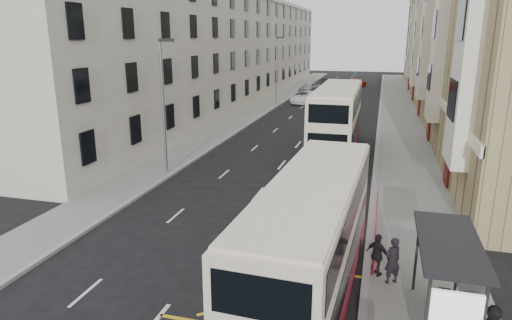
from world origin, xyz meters
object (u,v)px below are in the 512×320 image
(double_decker_front, at_px, (312,243))
(pedestrian_near, at_px, (392,260))
(bus_shelter, at_px, (455,272))
(pedestrian_far, at_px, (377,255))
(white_van, at_px, (307,97))
(car_red, at_px, (357,83))
(street_lamp_far, at_px, (277,67))
(double_decker_rear, at_px, (337,120))
(car_dark, at_px, (326,82))
(car_silver, at_px, (309,88))
(street_lamp_near, at_px, (164,100))

(double_decker_front, distance_m, pedestrian_near, 3.32)
(bus_shelter, height_order, double_decker_front, double_decker_front)
(bus_shelter, xyz_separation_m, pedestrian_far, (-1.99, 2.91, -1.21))
(pedestrian_far, height_order, white_van, pedestrian_far)
(car_red, bearing_deg, double_decker_front, 109.30)
(street_lamp_far, distance_m, double_decker_front, 43.13)
(car_red, bearing_deg, pedestrian_near, 111.62)
(bus_shelter, height_order, street_lamp_far, street_lamp_far)
(white_van, bearing_deg, double_decker_rear, -56.83)
(pedestrian_near, distance_m, car_dark, 63.71)
(bus_shelter, height_order, car_dark, bus_shelter)
(street_lamp_far, xyz_separation_m, pedestrian_far, (12.70, -39.49, -3.71))
(double_decker_front, height_order, pedestrian_near, double_decker_front)
(double_decker_front, xyz_separation_m, pedestrian_near, (2.50, 1.84, -1.17))
(double_decker_front, distance_m, car_dark, 65.21)
(double_decker_rear, bearing_deg, double_decker_front, -86.91)
(street_lamp_far, relative_size, car_silver, 1.73)
(street_lamp_far, relative_size, pedestrian_far, 5.15)
(double_decker_rear, height_order, pedestrian_far, double_decker_rear)
(double_decker_rear, bearing_deg, car_dark, 97.50)
(pedestrian_near, height_order, car_red, pedestrian_near)
(street_lamp_near, xyz_separation_m, white_van, (3.40, 32.35, -3.86))
(double_decker_rear, relative_size, pedestrian_far, 7.84)
(street_lamp_far, distance_m, car_red, 25.05)
(white_van, bearing_deg, pedestrian_near, -57.72)
(double_decker_rear, distance_m, white_van, 25.30)
(street_lamp_near, xyz_separation_m, street_lamp_far, (0.00, 30.00, 0.00))
(bus_shelter, height_order, car_silver, bus_shelter)
(street_lamp_far, distance_m, car_dark, 23.60)
(double_decker_rear, distance_m, pedestrian_near, 18.17)
(street_lamp_far, distance_m, white_van, 5.66)
(bus_shelter, relative_size, double_decker_front, 0.40)
(white_van, bearing_deg, car_dark, 109.83)
(double_decker_rear, height_order, white_van, double_decker_rear)
(double_decker_front, height_order, white_van, double_decker_front)
(double_decker_rear, bearing_deg, pedestrian_far, -79.94)
(double_decker_rear, bearing_deg, bus_shelter, -76.02)
(double_decker_front, relative_size, pedestrian_near, 6.43)
(bus_shelter, xyz_separation_m, white_van, (-11.29, 44.75, -1.36))
(street_lamp_near, relative_size, car_dark, 1.94)
(white_van, relative_size, car_dark, 1.35)
(pedestrian_near, bearing_deg, street_lamp_far, -105.34)
(car_dark, bearing_deg, double_decker_rear, -89.35)
(bus_shelter, xyz_separation_m, car_red, (-6.47, 65.73, -1.42))
(double_decker_front, height_order, car_silver, double_decker_front)
(street_lamp_far, bearing_deg, car_dark, 82.14)
(pedestrian_far, distance_m, car_dark, 63.25)
(street_lamp_far, xyz_separation_m, double_decker_front, (10.69, -41.71, -2.48))
(bus_shelter, xyz_separation_m, double_decker_rear, (-5.21, 20.25, 0.33))
(bus_shelter, xyz_separation_m, pedestrian_near, (-1.50, 2.52, -1.15))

